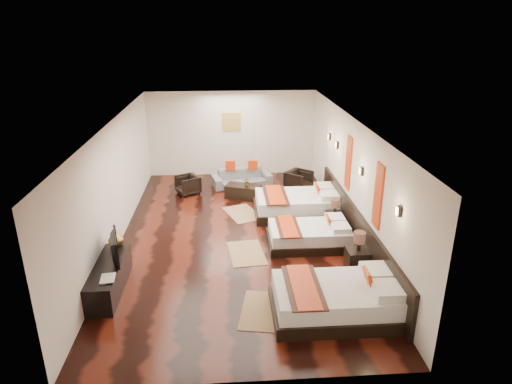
{
  "coord_description": "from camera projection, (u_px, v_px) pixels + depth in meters",
  "views": [
    {
      "loc": [
        -0.21,
        -9.81,
        4.86
      ],
      "look_at": [
        0.48,
        0.05,
        1.1
      ],
      "focal_mm": 31.39,
      "sensor_mm": 36.0,
      "label": 1
    }
  ],
  "objects": [
    {
      "name": "jute_mat_far",
      "position": [
        242.0,
        213.0,
        12.12
      ],
      "size": [
        1.13,
        1.39,
        0.01
      ],
      "primitive_type": "cube",
      "rotation": [
        0.0,
        0.0,
        0.36
      ],
      "color": "#99784D",
      "rests_on": "floor"
    },
    {
      "name": "bed_near",
      "position": [
        338.0,
        299.0,
        7.87
      ],
      "size": [
        2.27,
        1.43,
        0.87
      ],
      "color": "black",
      "rests_on": "floor"
    },
    {
      "name": "jute_mat_mid",
      "position": [
        246.0,
        253.0,
        10.04
      ],
      "size": [
        0.88,
        1.28,
        0.01
      ],
      "primitive_type": "cube",
      "rotation": [
        0.0,
        0.0,
        0.11
      ],
      "color": "#99784D",
      "rests_on": "floor"
    },
    {
      "name": "armchair_left",
      "position": [
        188.0,
        185.0,
        13.42
      ],
      "size": [
        0.85,
        0.84,
        0.57
      ],
      "primitive_type": "imported",
      "rotation": [
        0.0,
        0.0,
        -1.07
      ],
      "color": "black",
      "rests_on": "floor"
    },
    {
      "name": "tv",
      "position": [
        111.0,
        247.0,
        8.58
      ],
      "size": [
        0.35,
        0.91,
        0.53
      ],
      "primitive_type": "imported",
      "rotation": [
        0.0,
        0.0,
        1.83
      ],
      "color": "black",
      "rests_on": "tv_console"
    },
    {
      "name": "table_plant",
      "position": [
        247.0,
        181.0,
        12.98
      ],
      "size": [
        0.24,
        0.21,
        0.26
      ],
      "primitive_type": "imported",
      "rotation": [
        0.0,
        0.0,
        0.03
      ],
      "color": "#2A6321",
      "rests_on": "coffee_table"
    },
    {
      "name": "tv_console",
      "position": [
        109.0,
        277.0,
        8.58
      ],
      "size": [
        0.5,
        1.8,
        0.55
      ],
      "primitive_type": "cube",
      "color": "black",
      "rests_on": "floor"
    },
    {
      "name": "coffee_table",
      "position": [
        243.0,
        192.0,
        13.13
      ],
      "size": [
        1.11,
        0.81,
        0.4
      ],
      "primitive_type": "cube",
      "rotation": [
        0.0,
        0.0,
        -0.35
      ],
      "color": "black",
      "rests_on": "floor"
    },
    {
      "name": "sofa",
      "position": [
        242.0,
        178.0,
        14.09
      ],
      "size": [
        1.95,
        1.11,
        0.54
      ],
      "primitive_type": "imported",
      "rotation": [
        0.0,
        0.0,
        0.23
      ],
      "color": "slate",
      "rests_on": "floor"
    },
    {
      "name": "book",
      "position": [
        100.0,
        279.0,
        7.98
      ],
      "size": [
        0.29,
        0.37,
        0.03
      ],
      "primitive_type": "imported",
      "rotation": [
        0.0,
        0.0,
        0.11
      ],
      "color": "black",
      "rests_on": "tv_console"
    },
    {
      "name": "armchair_right",
      "position": [
        299.0,
        181.0,
        13.67
      ],
      "size": [
        0.97,
        0.97,
        0.64
      ],
      "primitive_type": "imported",
      "rotation": [
        0.0,
        0.0,
        0.85
      ],
      "color": "black",
      "rests_on": "floor"
    },
    {
      "name": "bed_far",
      "position": [
        298.0,
        204.0,
        11.98
      ],
      "size": [
        2.28,
        1.43,
        0.87
      ],
      "color": "black",
      "rests_on": "floor"
    },
    {
      "name": "figurine",
      "position": [
        116.0,
        238.0,
        9.16
      ],
      "size": [
        0.32,
        0.32,
        0.33
      ],
      "primitive_type": "imported",
      "rotation": [
        0.0,
        0.0,
        0.02
      ],
      "color": "brown",
      "rests_on": "tv_console"
    },
    {
      "name": "floor",
      "position": [
        236.0,
        235.0,
        10.89
      ],
      "size": [
        5.5,
        9.5,
        0.01
      ],
      "primitive_type": "cube",
      "color": "black",
      "rests_on": "ground"
    },
    {
      "name": "jute_mat_near",
      "position": [
        263.0,
        310.0,
        8.04
      ],
      "size": [
        0.95,
        1.31,
        0.01
      ],
      "primitive_type": "cube",
      "rotation": [
        0.0,
        0.0,
        -0.18
      ],
      "color": "#99784D",
      "rests_on": "floor"
    },
    {
      "name": "left_wall",
      "position": [
        115.0,
        184.0,
        10.21
      ],
      "size": [
        0.01,
        9.5,
        2.8
      ],
      "primitive_type": "cube",
      "color": "silver",
      "rests_on": "floor"
    },
    {
      "name": "sconce_lounge",
      "position": [
        329.0,
        137.0,
        12.55
      ],
      "size": [
        0.07,
        0.12,
        0.18
      ],
      "color": "black",
      "rests_on": "right_wall"
    },
    {
      "name": "sconce_far",
      "position": [
        337.0,
        145.0,
        11.71
      ],
      "size": [
        0.07,
        0.12,
        0.18
      ],
      "color": "black",
      "rests_on": "right_wall"
    },
    {
      "name": "orange_panel_b",
      "position": [
        348.0,
        163.0,
        10.74
      ],
      "size": [
        0.04,
        0.4,
        1.3
      ],
      "primitive_type": "cube",
      "color": "#D86014",
      "rests_on": "right_wall"
    },
    {
      "name": "gold_artwork",
      "position": [
        231.0,
        122.0,
        14.66
      ],
      "size": [
        0.6,
        0.04,
        0.6
      ],
      "primitive_type": "cube",
      "color": "#AD873F",
      "rests_on": "back_wall"
    },
    {
      "name": "bed_mid",
      "position": [
        310.0,
        235.0,
        10.35
      ],
      "size": [
        1.9,
        1.19,
        0.72
      ],
      "color": "black",
      "rests_on": "floor"
    },
    {
      "name": "nightstand_a",
      "position": [
        358.0,
        258.0,
        9.19
      ],
      "size": [
        0.46,
        0.46,
        0.91
      ],
      "color": "black",
      "rests_on": "floor"
    },
    {
      "name": "sconce_mid",
      "position": [
        361.0,
        171.0,
        9.66
      ],
      "size": [
        0.07,
        0.12,
        0.18
      ],
      "color": "black",
      "rests_on": "right_wall"
    },
    {
      "name": "headboard_panel",
      "position": [
        356.0,
        230.0,
        10.16
      ],
      "size": [
        0.08,
        6.6,
        0.9
      ],
      "primitive_type": "cube",
      "color": "black",
      "rests_on": "floor"
    },
    {
      "name": "nightstand_b",
      "position": [
        334.0,
        219.0,
        11.12
      ],
      "size": [
        0.4,
        0.4,
        0.8
      ],
      "color": "black",
      "rests_on": "floor"
    },
    {
      "name": "orange_panel_a",
      "position": [
        378.0,
        196.0,
        8.69
      ],
      "size": [
        0.04,
        0.4,
        1.3
      ],
      "primitive_type": "cube",
      "color": "#D86014",
      "rests_on": "right_wall"
    },
    {
      "name": "sconce_near",
      "position": [
        399.0,
        211.0,
        7.61
      ],
      "size": [
        0.07,
        0.12,
        0.18
      ],
      "color": "black",
      "rests_on": "right_wall"
    },
    {
      "name": "right_wall",
      "position": [
        352.0,
        179.0,
        10.57
      ],
      "size": [
        0.01,
        9.5,
        2.8
      ],
      "primitive_type": "cube",
      "color": "silver",
      "rests_on": "floor"
    },
    {
      "name": "back_wall",
      "position": [
        232.0,
        134.0,
        14.82
      ],
      "size": [
        5.5,
        0.01,
        2.8
      ],
      "primitive_type": "cube",
      "color": "silver",
      "rests_on": "floor"
    },
    {
      "name": "ceiling",
      "position": [
        234.0,
        122.0,
        9.89
      ],
      "size": [
        5.5,
        9.5,
        0.01
      ],
      "primitive_type": "cube",
      "color": "white",
      "rests_on": "floor"
    }
  ]
}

